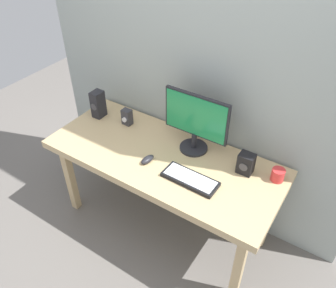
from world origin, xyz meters
TOP-DOWN VIEW (x-y plane):
  - ground_plane at (0.00, 0.00)m, footprint 6.00×6.00m
  - wall_back at (0.00, 0.39)m, footprint 2.49×0.04m
  - desk at (0.00, 0.00)m, footprint 1.65×0.70m
  - monitor at (0.14, 0.19)m, footprint 0.47×0.20m
  - keyboard_primary at (0.28, -0.11)m, footprint 0.36×0.15m
  - mouse at (-0.05, -0.11)m, footprint 0.07×0.12m
  - speaker_right at (0.53, 0.15)m, footprint 0.10×0.08m
  - speaker_left at (-0.69, 0.13)m, footprint 0.08×0.10m
  - audio_controller at (-0.44, 0.16)m, footprint 0.07×0.07m
  - coffee_mug at (0.73, 0.20)m, footprint 0.08×0.08m

SIDE VIEW (x-z plane):
  - ground_plane at x=0.00m, z-range 0.00..0.00m
  - desk at x=0.00m, z-range 0.29..1.02m
  - keyboard_primary at x=0.28m, z-range 0.73..0.76m
  - mouse at x=-0.05m, z-range 0.73..0.77m
  - coffee_mug at x=0.73m, z-range 0.73..0.81m
  - audio_controller at x=-0.44m, z-range 0.73..0.85m
  - speaker_right at x=0.53m, z-range 0.73..0.87m
  - speaker_left at x=-0.69m, z-range 0.73..0.95m
  - monitor at x=0.14m, z-range 0.75..1.18m
  - wall_back at x=0.00m, z-range 0.00..3.00m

